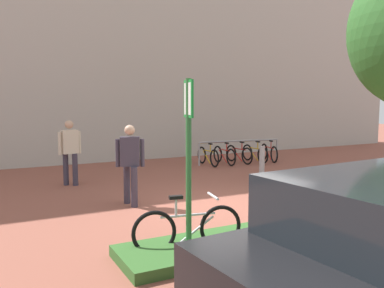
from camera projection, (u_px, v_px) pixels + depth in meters
The scene contains 9 objects.
ground_plane at pixel (231, 207), 8.49m from camera, with size 60.00×60.00×0.00m, color brown.
building_facade at pixel (116, 26), 15.01m from camera, with size 28.00×1.20×10.00m, color #B2ADA3.
planter_strip at pixel (318, 226), 6.92m from camera, with size 7.00×1.10×0.16m, color #336028.
parking_sign_post at pixel (189, 142), 5.61m from camera, with size 0.09×0.36×2.53m.
bike_at_sign at pixel (188, 228), 5.96m from camera, with size 1.66×0.47×0.86m.
bike_rack_cluster at pixel (240, 153), 14.48m from camera, with size 3.20×1.69×0.83m.
bollard_steel at pixel (262, 161), 11.92m from camera, with size 0.16×0.16×0.90m, color #ADADB2.
person_casual_tan at pixel (70, 148), 10.59m from camera, with size 0.60×0.30×1.72m.
person_suited_dark at pixel (130, 160), 8.55m from camera, with size 0.57×0.51×1.72m.
Camera 1 is at (-4.55, -6.99, 2.22)m, focal length 37.80 mm.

